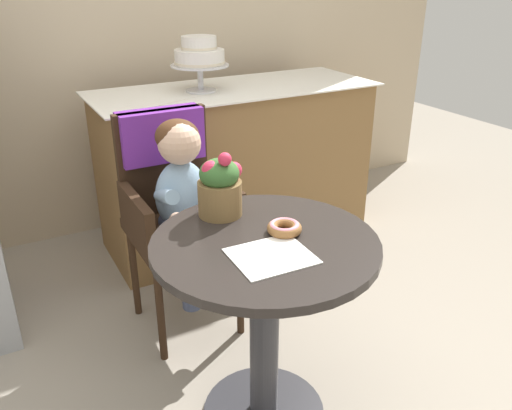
# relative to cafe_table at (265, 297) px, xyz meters

# --- Properties ---
(cafe_table) EXTENTS (0.72, 0.72, 0.72)m
(cafe_table) POSITION_rel_cafe_table_xyz_m (0.00, 0.00, 0.00)
(cafe_table) COLOR #282321
(cafe_table) RESTS_ON ground
(wicker_chair) EXTENTS (0.42, 0.45, 0.95)m
(wicker_chair) POSITION_rel_cafe_table_xyz_m (-0.04, 0.74, 0.13)
(wicker_chair) COLOR #332114
(wicker_chair) RESTS_ON ground
(seated_child) EXTENTS (0.27, 0.32, 0.73)m
(seated_child) POSITION_rel_cafe_table_xyz_m (-0.04, 0.58, 0.17)
(seated_child) COLOR #8CADCC
(seated_child) RESTS_ON ground
(paper_napkin) EXTENTS (0.24, 0.21, 0.00)m
(paper_napkin) POSITION_rel_cafe_table_xyz_m (-0.03, -0.10, 0.21)
(paper_napkin) COLOR white
(paper_napkin) RESTS_ON cafe_table
(donut_front) EXTENTS (0.11, 0.11, 0.04)m
(donut_front) POSITION_rel_cafe_table_xyz_m (0.08, 0.01, 0.23)
(donut_front) COLOR #936033
(donut_front) RESTS_ON cafe_table
(flower_vase) EXTENTS (0.16, 0.15, 0.23)m
(flower_vase) POSITION_rel_cafe_table_xyz_m (-0.04, 0.24, 0.32)
(flower_vase) COLOR brown
(flower_vase) RESTS_ON cafe_table
(display_counter) EXTENTS (1.56, 0.62, 0.90)m
(display_counter) POSITION_rel_cafe_table_xyz_m (0.55, 1.30, -0.05)
(display_counter) COLOR olive
(display_counter) RESTS_ON ground
(tiered_cake_stand) EXTENTS (0.30, 0.30, 0.28)m
(tiered_cake_stand) POSITION_rel_cafe_table_xyz_m (0.35, 1.30, 0.57)
(tiered_cake_stand) COLOR silver
(tiered_cake_stand) RESTS_ON display_counter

